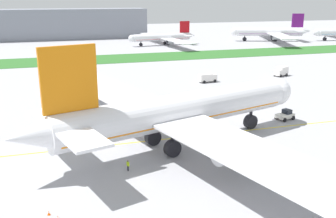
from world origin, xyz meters
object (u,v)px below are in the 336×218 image
service_truck_baggage_loader (208,78)px  airliner_foreground (176,112)px  parked_airliner_far_centre (163,37)px  ground_crew_marshaller_front (128,165)px  parked_airliner_far_right (271,32)px  traffic_cone_port_wing (58,218)px  traffic_cone_starboard_wing (49,213)px  pushback_tug (285,115)px  service_truck_fuel_bowser (281,71)px

service_truck_baggage_loader → airliner_foreground: bearing=-118.2°
airliner_foreground → parked_airliner_far_centre: 146.54m
airliner_foreground → ground_crew_marshaller_front: airliner_foreground is taller
ground_crew_marshaller_front → parked_airliner_far_right: size_ratio=0.02×
traffic_cone_port_wing → service_truck_baggage_loader: 80.18m
traffic_cone_starboard_wing → parked_airliner_far_centre: bearing=69.2°
pushback_tug → traffic_cone_port_wing: bearing=-151.3°
parked_airliner_far_centre → pushback_tug: bearing=-94.7°
airliner_foreground → traffic_cone_starboard_wing: airliner_foreground is taller
service_truck_fuel_bowser → traffic_cone_starboard_wing: bearing=-138.3°
traffic_cone_starboard_wing → parked_airliner_far_right: (125.43, 158.14, 5.08)m
airliner_foreground → parked_airliner_far_right: 175.65m
service_truck_baggage_loader → ground_crew_marshaller_front: bearing=-123.0°
traffic_cone_starboard_wing → ground_crew_marshaller_front: bearing=39.0°
pushback_tug → parked_airliner_far_right: size_ratio=0.08×
airliner_foreground → service_truck_baggage_loader: bearing=61.8°
traffic_cone_port_wing → service_truck_fuel_bowser: bearing=42.7°
traffic_cone_starboard_wing → service_truck_baggage_loader: service_truck_baggage_loader is taller
service_truck_baggage_loader → parked_airliner_far_right: bearing=50.2°
traffic_cone_starboard_wing → parked_airliner_far_right: bearing=51.6°
traffic_cone_port_wing → service_truck_baggage_loader: bearing=54.9°
traffic_cone_starboard_wing → service_truck_fuel_bowser: size_ratio=0.10×
pushback_tug → service_truck_fuel_bowser: (25.34, 41.39, 0.65)m
pushback_tug → traffic_cone_port_wing: (-47.83, -26.16, -0.71)m
service_truck_fuel_bowser → parked_airliner_far_right: (51.23, 92.02, 3.72)m
pushback_tug → service_truck_baggage_loader: size_ratio=0.99×
ground_crew_marshaller_front → service_truck_fuel_bowser: size_ratio=0.30×
pushback_tug → parked_airliner_far_right: (76.57, 133.41, 4.37)m
traffic_cone_port_wing → parked_airliner_far_centre: (58.88, 159.35, 3.92)m
traffic_cone_port_wing → ground_crew_marshaller_front: bearing=45.6°
service_truck_baggage_loader → parked_airliner_far_centre: bearing=82.2°
service_truck_baggage_loader → service_truck_fuel_bowser: bearing=4.1°
parked_airliner_far_centre → service_truck_baggage_loader: bearing=-97.8°
ground_crew_marshaller_front → parked_airliner_far_right: 187.38m
service_truck_baggage_loader → service_truck_fuel_bowser: service_truck_fuel_bowser is taller
ground_crew_marshaller_front → service_truck_fuel_bowser: service_truck_fuel_bowser is taller
traffic_cone_starboard_wing → parked_airliner_far_right: size_ratio=0.01×
service_truck_baggage_loader → parked_airliner_far_right: parked_airliner_far_right is taller
traffic_cone_port_wing → parked_airliner_far_centre: parked_airliner_far_centre is taller
airliner_foreground → traffic_cone_port_wing: 27.95m
pushback_tug → parked_airliner_far_centre: parked_airliner_far_centre is taller
traffic_cone_port_wing → traffic_cone_starboard_wing: bearing=125.7°
pushback_tug → traffic_cone_starboard_wing: size_ratio=10.03×
parked_airliner_far_centre → parked_airliner_far_right: size_ratio=0.86×
traffic_cone_port_wing → parked_airliner_far_right: bearing=52.1°
ground_crew_marshaller_front → traffic_cone_starboard_wing: size_ratio=2.94×
pushback_tug → service_truck_fuel_bowser: size_ratio=1.03×
airliner_foreground → traffic_cone_port_wing: airliner_foreground is taller
traffic_cone_port_wing → traffic_cone_starboard_wing: size_ratio=1.00×
airliner_foreground → pushback_tug: 29.04m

